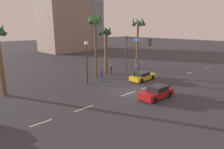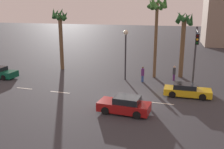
% 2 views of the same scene
% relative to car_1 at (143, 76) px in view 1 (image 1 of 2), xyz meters
% --- Properties ---
extents(ground_plane, '(220.00, 220.00, 0.00)m').
position_rel_car_1_xyz_m(ground_plane, '(-5.11, -2.64, -0.58)').
color(ground_plane, '#333338').
extents(lane_stripe_1, '(1.85, 0.14, 0.01)m').
position_rel_car_1_xyz_m(lane_stripe_1, '(-16.38, -2.64, -0.57)').
color(lane_stripe_1, silver).
rests_on(lane_stripe_1, ground_plane).
extents(lane_stripe_2, '(2.18, 0.14, 0.01)m').
position_rel_car_1_xyz_m(lane_stripe_2, '(-12.17, -2.64, -0.57)').
color(lane_stripe_2, silver).
rests_on(lane_stripe_2, ground_plane).
extents(lane_stripe_3, '(2.46, 0.14, 0.01)m').
position_rel_car_1_xyz_m(lane_stripe_3, '(-5.96, -2.64, -0.57)').
color(lane_stripe_3, silver).
rests_on(lane_stripe_3, ground_plane).
extents(lane_stripe_4, '(2.59, 0.14, 0.01)m').
position_rel_car_1_xyz_m(lane_stripe_4, '(-2.28, -2.64, -0.57)').
color(lane_stripe_4, silver).
rests_on(lane_stripe_4, ground_plane).
extents(lane_stripe_5, '(2.00, 0.14, 0.01)m').
position_rel_car_1_xyz_m(lane_stripe_5, '(9.65, -2.64, -0.57)').
color(lane_stripe_5, silver).
rests_on(lane_stripe_5, ground_plane).
extents(lane_stripe_6, '(2.35, 0.14, 0.01)m').
position_rel_car_1_xyz_m(lane_stripe_6, '(16.72, -2.64, -0.57)').
color(lane_stripe_6, silver).
rests_on(lane_stripe_6, ground_plane).
extents(car_1, '(4.41, 1.91, 1.23)m').
position_rel_car_1_xyz_m(car_1, '(0.00, 0.00, 0.00)').
color(car_1, gold).
rests_on(car_1, ground_plane).
extents(car_2, '(4.20, 2.01, 1.38)m').
position_rel_car_1_xyz_m(car_2, '(-4.64, -5.65, 0.06)').
color(car_2, maroon).
rests_on(car_2, ground_plane).
extents(traffic_signal, '(0.32, 4.86, 6.37)m').
position_rel_car_1_xyz_m(traffic_signal, '(0.53, 2.33, 3.73)').
color(traffic_signal, '#38383D').
rests_on(traffic_signal, ground_plane).
extents(streetlamp, '(0.56, 0.56, 5.84)m').
position_rel_car_1_xyz_m(streetlamp, '(-7.13, 3.99, 3.54)').
color(streetlamp, '#2D2D33').
rests_on(streetlamp, ground_plane).
extents(pedestrian_0, '(0.48, 0.48, 1.74)m').
position_rel_car_1_xyz_m(pedestrian_0, '(-1.60, 5.32, 0.34)').
color(pedestrian_0, '#59266B').
rests_on(pedestrian_0, ground_plane).
extents(pedestrian_1, '(0.47, 0.47, 1.76)m').
position_rel_car_1_xyz_m(pedestrian_1, '(4.32, 4.46, 0.35)').
color(pedestrian_1, '#59266B').
rests_on(pedestrian_1, ground_plane).
extents(pedestrian_2, '(0.50, 0.50, 1.79)m').
position_rel_car_1_xyz_m(pedestrian_2, '(-4.98, 3.62, 0.36)').
color(pedestrian_2, '#2D478C').
rests_on(pedestrian_2, ground_plane).
extents(palm_tree_1, '(2.62, 2.75, 9.62)m').
position_rel_car_1_xyz_m(palm_tree_1, '(6.18, 6.41, 6.51)').
color(palm_tree_1, brown).
rests_on(palm_tree_1, ground_plane).
extents(palm_tree_2, '(2.70, 2.80, 9.96)m').
position_rel_car_1_xyz_m(palm_tree_2, '(-3.97, 6.08, 7.17)').
color(palm_tree_2, brown).
rests_on(palm_tree_2, ground_plane).
extents(palm_tree_3, '(2.30, 2.49, 7.98)m').
position_rel_car_1_xyz_m(palm_tree_3, '(-0.94, 7.28, 5.04)').
color(palm_tree_3, brown).
rests_on(palm_tree_3, ground_plane).
extents(building_2, '(16.56, 13.64, 16.71)m').
position_rel_car_1_xyz_m(building_2, '(15.08, 42.27, 7.78)').
color(building_2, gray).
rests_on(building_2, ground_plane).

